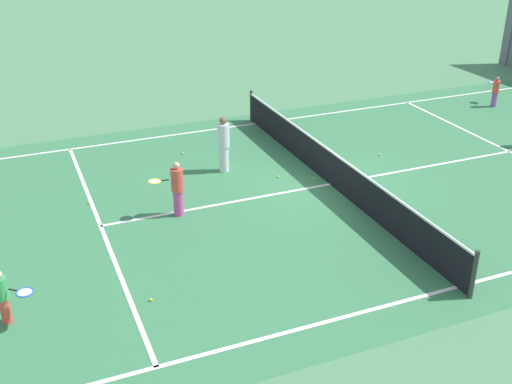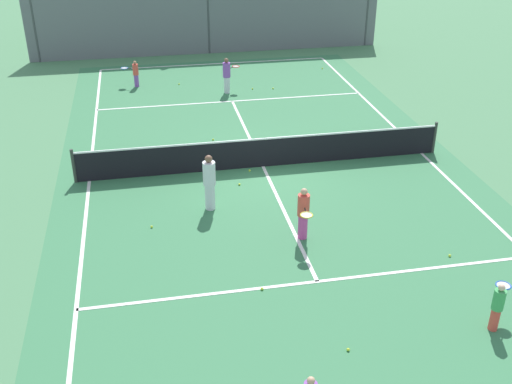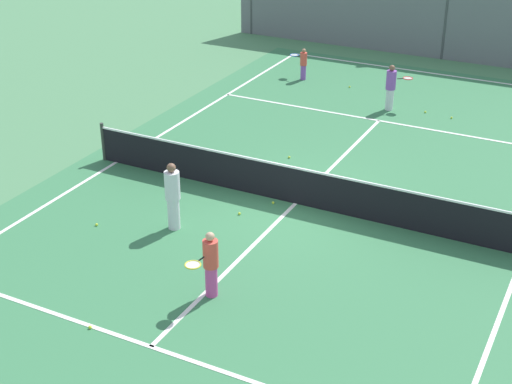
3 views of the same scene
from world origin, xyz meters
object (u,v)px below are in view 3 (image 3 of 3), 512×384
object	(u,v)px
player_1	(391,87)
tennis_ball_4	(289,157)
player_4	(210,264)
tennis_ball_1	(425,112)
player_0	(303,63)
tennis_ball_3	(239,214)
tennis_ball_6	(97,225)
tennis_ball_9	(273,203)
tennis_ball_0	(452,118)
tennis_ball_5	(90,327)
player_5	(173,196)
tennis_ball_8	(350,87)

from	to	relation	value
player_1	tennis_ball_4	distance (m)	5.29
player_4	tennis_ball_1	size ratio (longest dim) A/B	22.04
player_0	tennis_ball_3	distance (m)	10.72
tennis_ball_6	tennis_ball_9	size ratio (longest dim) A/B	1.00
tennis_ball_3	tennis_ball_6	xyz separation A→B (m)	(-2.75, -2.03, 0.00)
player_1	tennis_ball_0	distance (m)	2.17
tennis_ball_1	tennis_ball_5	bearing A→B (deg)	-99.76
player_4	tennis_ball_9	world-z (taller)	player_4
player_0	tennis_ball_1	distance (m)	5.20
tennis_ball_3	tennis_ball_4	bearing A→B (deg)	95.42
player_5	tennis_ball_0	world-z (taller)	player_5
tennis_ball_9	tennis_ball_1	bearing A→B (deg)	78.72
player_0	tennis_ball_6	distance (m)	12.35
player_0	tennis_ball_0	distance (m)	6.09
tennis_ball_3	tennis_ball_4	distance (m)	3.64
player_1	tennis_ball_9	size ratio (longest dim) A/B	22.94
player_5	tennis_ball_1	distance (m)	10.70
tennis_ball_0	tennis_ball_4	world-z (taller)	same
player_0	tennis_ball_5	xyz separation A→B (m)	(2.54, -15.60, -0.57)
player_1	tennis_ball_0	bearing A→B (deg)	2.97
tennis_ball_6	tennis_ball_5	bearing A→B (deg)	-53.97
player_0	tennis_ball_8	xyz separation A→B (m)	(1.88, -0.11, -0.57)
player_4	player_5	xyz separation A→B (m)	(-2.17, 2.02, 0.10)
tennis_ball_9	tennis_ball_3	bearing A→B (deg)	-118.28
player_4	tennis_ball_4	xyz separation A→B (m)	(-1.46, 6.92, -0.72)
player_1	tennis_ball_9	xyz separation A→B (m)	(-0.46, -7.81, -0.75)
player_4	tennis_ball_6	bearing A→B (deg)	161.84
player_5	tennis_ball_8	bearing A→B (deg)	89.83
player_0	tennis_ball_1	bearing A→B (deg)	-15.44
tennis_ball_4	tennis_ball_9	distance (m)	2.85
tennis_ball_0	tennis_ball_4	size ratio (longest dim) A/B	1.00
tennis_ball_5	tennis_ball_8	distance (m)	15.51
tennis_ball_1	tennis_ball_4	xyz separation A→B (m)	(-2.43, -5.31, 0.00)
player_1	player_5	world-z (taller)	player_5
tennis_ball_1	tennis_ball_5	world-z (taller)	same
tennis_ball_3	tennis_ball_6	size ratio (longest dim) A/B	1.00
player_1	tennis_ball_3	bearing A→B (deg)	-96.15
player_1	tennis_ball_0	xyz separation A→B (m)	(2.04, 0.11, -0.75)
player_5	tennis_ball_1	bearing A→B (deg)	72.92
player_0	tennis_ball_3	bearing A→B (deg)	-74.27
tennis_ball_1	tennis_ball_9	bearing A→B (deg)	-101.28
tennis_ball_1	tennis_ball_3	xyz separation A→B (m)	(-2.08, -8.93, 0.00)
tennis_ball_4	player_4	bearing A→B (deg)	-78.05
tennis_ball_1	tennis_ball_4	bearing A→B (deg)	-114.56
tennis_ball_4	tennis_ball_8	world-z (taller)	same
player_1	tennis_ball_5	bearing A→B (deg)	-95.32
tennis_ball_4	tennis_ball_9	world-z (taller)	same
player_1	player_5	size ratio (longest dim) A/B	0.91
tennis_ball_9	player_0	bearing A→B (deg)	109.76
tennis_ball_4	tennis_ball_6	bearing A→B (deg)	-113.04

